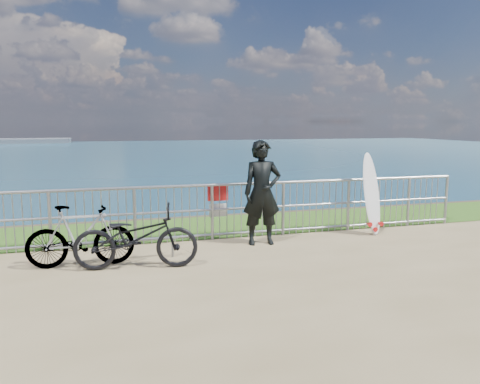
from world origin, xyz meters
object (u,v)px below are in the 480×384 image
object	(u,v)px
surfboard	(372,197)
bicycle_near	(136,237)
surfer	(262,193)
bicycle_far	(80,236)

from	to	relation	value
surfboard	bicycle_near	xyz separation A→B (m)	(-4.87, -1.06, -0.28)
surfer	surfboard	xyz separation A→B (m)	(2.46, 0.16, -0.21)
bicycle_near	bicycle_far	distance (m)	0.93
surfer	bicycle_far	size ratio (longest dim) A/B	1.18
surfer	surfboard	distance (m)	2.47
surfboard	bicycle_near	bearing A→B (deg)	-167.72
surfer	bicycle_far	distance (m)	3.35
surfboard	bicycle_far	bearing A→B (deg)	-172.93
bicycle_near	bicycle_far	bearing A→B (deg)	75.39
surfer	bicycle_far	world-z (taller)	surfer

